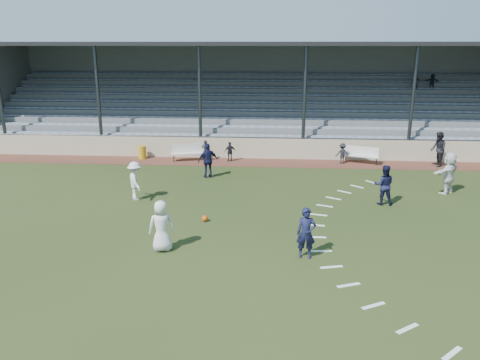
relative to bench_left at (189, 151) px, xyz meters
name	(u,v)px	position (x,y,z in m)	size (l,w,h in m)	color
ground	(235,235)	(3.55, -10.70, -0.58)	(90.00, 90.00, 0.00)	#263415
cinder_track	(250,162)	(3.55, -0.20, -0.57)	(34.00, 2.00, 0.02)	#512A20
retaining_wall	(251,148)	(3.55, 0.85, 0.02)	(34.00, 0.18, 1.20)	#B6A88C
bench_left	(189,151)	(0.00, 0.00, 0.00)	(2.03, 1.02, 0.95)	beige
bench_right	(361,153)	(9.76, 0.07, 0.00)	(2.02, 1.12, 0.95)	beige
trash_bin	(142,152)	(-2.82, 0.23, -0.19)	(0.47, 0.47, 0.75)	#C19016
football	(205,218)	(2.31, -9.47, -0.47)	(0.24, 0.24, 0.24)	#BF4A0B
player_white_lead	(161,226)	(1.30, -12.14, 0.27)	(0.83, 0.54, 1.71)	silver
player_navy_lead	(306,233)	(5.93, -12.33, 0.24)	(0.60, 0.39, 1.64)	#131536
player_navy_mid	(384,185)	(9.49, -6.95, 0.26)	(0.82, 0.64, 1.69)	#131536
player_white_wing	(135,181)	(-1.03, -7.15, 0.26)	(1.09, 0.63, 1.69)	silver
player_navy_wing	(208,161)	(1.60, -3.41, 0.29)	(1.03, 0.43, 1.75)	#131536
player_white_back	(449,173)	(12.70, -5.18, 0.36)	(1.76, 0.56, 1.90)	silver
official	(438,149)	(13.83, -0.31, 0.39)	(0.92, 0.72, 1.90)	black
sub_left_near	(206,150)	(0.97, -0.01, 0.04)	(0.44, 0.29, 1.21)	black
sub_left_far	(230,152)	(2.38, -0.02, 0.00)	(0.66, 0.27, 1.12)	black
sub_right	(342,153)	(8.71, -0.07, 0.01)	(0.75, 0.43, 1.15)	black
grandstand	(255,110)	(3.56, 5.56, 1.62)	(34.60, 9.00, 6.61)	slate
penalty_arc	(353,238)	(7.68, -10.70, -0.58)	(3.89, 14.63, 0.01)	white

